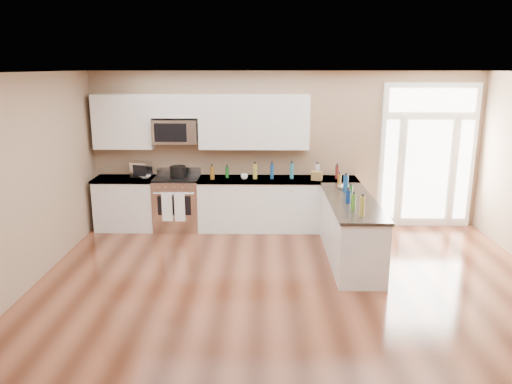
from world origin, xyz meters
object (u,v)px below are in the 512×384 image
Objects in this scene: peninsula_cabinet at (350,232)px; kitchen_range at (178,203)px; stockpot at (178,171)px; toaster_oven at (141,169)px.

kitchen_range is at bearing 153.26° from peninsula_cabinet.
stockpot is 0.68m from toaster_oven.
stockpot is 0.89× the size of toaster_oven.
stockpot is (0.03, 0.00, 0.58)m from kitchen_range.
kitchen_range is (-2.88, 1.45, 0.04)m from peninsula_cabinet.
kitchen_range is 0.89m from toaster_oven.
kitchen_range reaches higher than peninsula_cabinet.
kitchen_range is at bearing 7.85° from toaster_oven.
kitchen_range is at bearing -170.89° from stockpot.
toaster_oven reaches higher than peninsula_cabinet.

